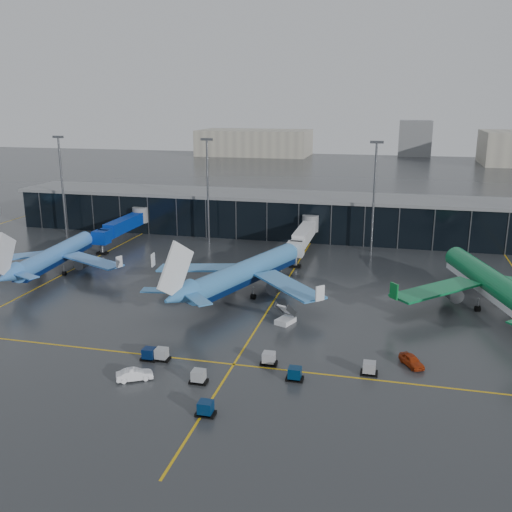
% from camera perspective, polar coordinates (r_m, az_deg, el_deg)
% --- Properties ---
extents(ground, '(600.00, 600.00, 0.00)m').
position_cam_1_polar(ground, '(93.73, -5.63, -6.18)').
color(ground, '#282B2D').
rests_on(ground, ground).
extents(terminal_pier, '(142.00, 17.00, 10.70)m').
position_cam_1_polar(terminal_pier, '(149.91, 2.15, 4.22)').
color(terminal_pier, black).
rests_on(terminal_pier, ground).
extents(jet_bridges, '(94.00, 27.50, 7.20)m').
position_cam_1_polar(jet_bridges, '(143.86, -13.24, 2.99)').
color(jet_bridges, '#595B60').
rests_on(jet_bridges, ground).
extents(flood_masts, '(203.00, 0.50, 25.50)m').
position_cam_1_polar(flood_masts, '(135.92, 3.23, 6.65)').
color(flood_masts, '#595B60').
rests_on(flood_masts, ground).
extents(distant_hangars, '(260.00, 71.00, 22.00)m').
position_cam_1_polar(distant_hangars, '(353.71, 17.33, 10.50)').
color(distant_hangars, '#B2AD99').
rests_on(distant_hangars, ground).
extents(taxi_lines, '(220.00, 120.00, 0.02)m').
position_cam_1_polar(taxi_lines, '(100.74, 1.77, -4.55)').
color(taxi_lines, gold).
rests_on(taxi_lines, ground).
extents(airliner_arkefly, '(35.90, 40.13, 11.59)m').
position_cam_1_polar(airliner_arkefly, '(123.05, -19.51, 1.06)').
color(airliner_arkefly, '#4080D2').
rests_on(airliner_arkefly, ground).
extents(airliner_klm_near, '(49.23, 52.37, 13.02)m').
position_cam_1_polar(airliner_klm_near, '(103.08, -0.98, -0.28)').
color(airliner_klm_near, '#3A7DBE').
rests_on(airliner_klm_near, ground).
extents(airliner_aer_lingus, '(49.68, 53.33, 13.57)m').
position_cam_1_polar(airliner_aer_lingus, '(104.04, 22.67, -1.19)').
color(airliner_aer_lingus, '#0D713D').
rests_on(airliner_aer_lingus, ground).
extents(baggage_carts, '(31.56, 15.96, 1.70)m').
position_cam_1_polar(baggage_carts, '(74.61, -2.13, -11.33)').
color(baggage_carts, black).
rests_on(baggage_carts, ground).
extents(mobile_airstair, '(3.22, 3.78, 3.45)m').
position_cam_1_polar(mobile_airstair, '(90.98, 2.96, -6.28)').
color(mobile_airstair, silver).
rests_on(mobile_airstair, ground).
extents(service_van_red, '(3.74, 4.68, 1.50)m').
position_cam_1_polar(service_van_red, '(79.84, 15.30, -10.05)').
color(service_van_red, '#A12E0C').
rests_on(service_van_red, ground).
extents(service_van_white, '(4.77, 3.64, 1.51)m').
position_cam_1_polar(service_van_white, '(75.07, -12.05, -11.52)').
color(service_van_white, white).
rests_on(service_van_white, ground).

